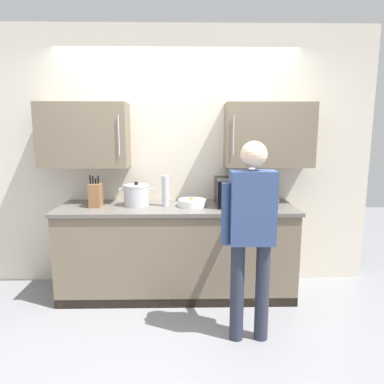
# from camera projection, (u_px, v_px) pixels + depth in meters

# --- Properties ---
(ground_plane) EXTENTS (9.64, 9.64, 0.00)m
(ground_plane) POSITION_uv_depth(u_px,v_px,m) (175.00, 338.00, 2.83)
(ground_plane) COLOR gray
(back_wall_tiled) EXTENTS (4.16, 0.44, 2.73)m
(back_wall_tiled) POSITION_uv_depth(u_px,v_px,m) (177.00, 153.00, 3.72)
(back_wall_tiled) COLOR beige
(back_wall_tiled) RESTS_ON ground_plane
(counter_unit) EXTENTS (2.35, 0.70, 0.92)m
(counter_unit) POSITION_uv_depth(u_px,v_px,m) (177.00, 250.00, 3.55)
(counter_unit) COLOR #756651
(counter_unit) RESTS_ON ground_plane
(microwave_oven) EXTENTS (0.55, 0.45, 0.27)m
(microwave_oven) POSITION_uv_depth(u_px,v_px,m) (241.00, 192.00, 3.50)
(microwave_oven) COLOR black
(microwave_oven) RESTS_ON counter_unit
(knife_block) EXTENTS (0.11, 0.15, 0.32)m
(knife_block) POSITION_uv_depth(u_px,v_px,m) (96.00, 195.00, 3.43)
(knife_block) COLOR brown
(knife_block) RESTS_ON counter_unit
(fruit_bowl) EXTENTS (0.27, 0.27, 0.09)m
(fruit_bowl) POSITION_uv_depth(u_px,v_px,m) (192.00, 202.00, 3.45)
(fruit_bowl) COLOR white
(fruit_bowl) RESTS_ON counter_unit
(stock_pot) EXTENTS (0.35, 0.25, 0.24)m
(stock_pot) POSITION_uv_depth(u_px,v_px,m) (137.00, 195.00, 3.48)
(stock_pot) COLOR #B7BABF
(stock_pot) RESTS_ON counter_unit
(thermos_flask) EXTENTS (0.08, 0.08, 0.30)m
(thermos_flask) POSITION_uv_depth(u_px,v_px,m) (166.00, 191.00, 3.45)
(thermos_flask) COLOR #B7BABF
(thermos_flask) RESTS_ON counter_unit
(person_figure) EXTENTS (0.44, 0.65, 1.59)m
(person_figure) POSITION_uv_depth(u_px,v_px,m) (251.00, 225.00, 2.68)
(person_figure) COLOR #282D3D
(person_figure) RESTS_ON ground_plane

